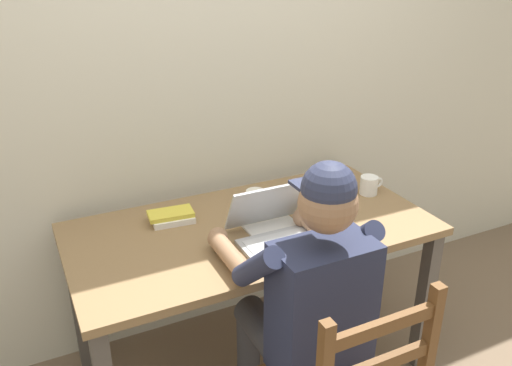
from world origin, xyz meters
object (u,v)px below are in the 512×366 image
Objects in this scene: computer_mouse at (334,226)px; seated_person at (305,297)px; coffee_mug_white at (256,201)px; coffee_mug_dark at (340,177)px; laptop at (277,229)px; desk at (251,244)px; book_stack_main at (172,216)px; coffee_mug_spare at (369,185)px.

seated_person is at bearing -137.19° from computer_mouse.
coffee_mug_dark is (0.49, 0.06, -0.01)m from coffee_mug_white.
laptop is at bearing 81.23° from seated_person.
desk is 15.31× the size of computer_mouse.
coffee_mug_white is at bearing -10.82° from book_stack_main.
coffee_mug_dark is at bearing 32.15° from laptop.
computer_mouse is 0.70m from book_stack_main.
coffee_mug_dark is at bearing 48.09° from seated_person.
book_stack_main is (-0.37, 0.07, -0.03)m from coffee_mug_white.
seated_person is (-0.01, -0.46, 0.03)m from desk.
coffee_mug_white is at bearing 81.70° from seated_person.
coffee_mug_white is 0.99× the size of coffee_mug_spare.
desk is at bearing -32.84° from book_stack_main.
seated_person is at bearing -142.07° from coffee_mug_spare.
computer_mouse is at bearing -6.14° from laptop.
laptop reaches higher than coffee_mug_white.
desk is 12.92× the size of coffee_mug_dark.
coffee_mug_spare reaches higher than desk.
laptop is 0.27m from coffee_mug_white.
computer_mouse is 0.45m from coffee_mug_dark.
computer_mouse is at bearing -31.98° from book_stack_main.
coffee_mug_spare is at bearing -7.33° from coffee_mug_white.
coffee_mug_white is 0.57m from coffee_mug_spare.
seated_person is 10.60× the size of coffee_mug_dark.
desk is at bearing 89.19° from seated_person.
seated_person reaches higher than laptop.
seated_person is 0.72m from book_stack_main.
coffee_mug_dark is 0.97× the size of coffee_mug_spare.
book_stack_main is at bearing 148.02° from computer_mouse.
laptop is 0.64m from coffee_mug_spare.
book_stack_main is (-0.94, 0.14, -0.02)m from coffee_mug_spare.
laptop reaches higher than book_stack_main.
coffee_mug_spare reaches higher than computer_mouse.
seated_person is at bearing -98.30° from coffee_mug_white.
coffee_mug_white is at bearing 82.25° from laptop.
seated_person is 6.25× the size of book_stack_main.
coffee_mug_dark is 0.15m from coffee_mug_spare.
coffee_mug_white is 1.03× the size of coffee_mug_dark.
book_stack_main is at bearing 171.29° from coffee_mug_spare.
laptop reaches higher than coffee_mug_dark.
coffee_mug_dark is (0.58, 0.64, 0.11)m from seated_person.
coffee_mug_spare is 0.61× the size of book_stack_main.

